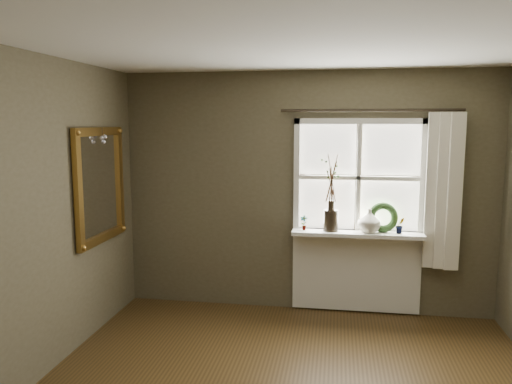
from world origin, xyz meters
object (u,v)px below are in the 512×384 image
object	(u,v)px
gilt_mirror	(100,185)
cream_vase	(369,221)
wreath	(383,221)
dark_jug	(331,220)

from	to	relation	value
gilt_mirror	cream_vase	bearing A→B (deg)	14.52
wreath	dark_jug	bearing A→B (deg)	177.36
dark_jug	gilt_mirror	xyz separation A→B (m)	(-2.24, -0.68, 0.42)
cream_vase	gilt_mirror	world-z (taller)	gilt_mirror
dark_jug	gilt_mirror	bearing A→B (deg)	-163.04
dark_jug	gilt_mirror	distance (m)	2.38
gilt_mirror	dark_jug	bearing A→B (deg)	16.96
dark_jug	cream_vase	xyz separation A→B (m)	(0.40, 0.00, 0.01)
cream_vase	wreath	bearing A→B (deg)	15.96
dark_jug	cream_vase	distance (m)	0.40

